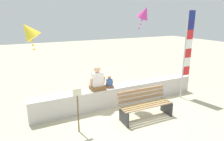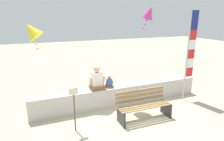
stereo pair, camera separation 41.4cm
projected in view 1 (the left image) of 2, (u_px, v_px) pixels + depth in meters
The scene contains 9 objects.
ground_plane at pixel (135, 115), 6.32m from camera, with size 40.00×40.00×0.00m, color #B8B08F.
seawall_ledge at pixel (120, 94), 7.12m from camera, with size 6.22×0.47×0.68m, color beige.
park_bench at pixel (145, 105), 6.10m from camera, with size 1.70×0.64×0.88m.
person_adult at pixel (97, 80), 6.59m from camera, with size 0.54×0.40×0.82m.
person_child at pixel (109, 83), 6.82m from camera, with size 0.28×0.20×0.42m.
flag_banner at pixel (187, 49), 7.26m from camera, with size 0.36×0.05×3.28m.
kite_magenta at pixel (144, 13), 9.43m from camera, with size 0.80×0.89×1.13m.
kite_yellow at pixel (29, 31), 6.82m from camera, with size 0.97×0.84×1.16m.
sign_post at pixel (78, 107), 5.24m from camera, with size 0.24×0.04×1.25m.
Camera 1 is at (-3.16, -4.81, 3.07)m, focal length 31.60 mm.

